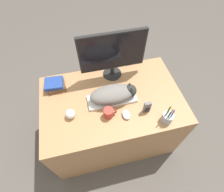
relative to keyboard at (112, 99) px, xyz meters
The scene contains 11 objects.
ground_plane 0.83m from the keyboard, 89.28° to the right, with size 12.00×12.00×0.00m, color #4C4742.
desk 0.37m from the keyboard, 67.85° to the left, with size 1.25×0.80×0.73m.
keyboard is the anchor object (origin of this frame).
cat 0.08m from the keyboard, ahead, with size 0.41×0.19×0.13m.
monitor 0.39m from the keyboard, 75.35° to the left, with size 0.59×0.18×0.47m.
computer_mouse 0.20m from the keyboard, 66.45° to the right, with size 0.06×0.09×0.04m.
coffee_mug 0.16m from the keyboard, 111.66° to the right, with size 0.11×0.08×0.08m.
pen_cup 0.49m from the keyboard, 38.14° to the right, with size 0.09×0.09×0.21m.
baseball 0.37m from the keyboard, 166.91° to the right, with size 0.08×0.08×0.08m.
phone 0.31m from the keyboard, 35.01° to the right, with size 0.06×0.03×0.12m.
book_stack 0.53m from the keyboard, 151.59° to the left, with size 0.18×0.16×0.07m.
Camera 1 is at (-0.20, -0.45, 2.00)m, focal length 28.00 mm.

